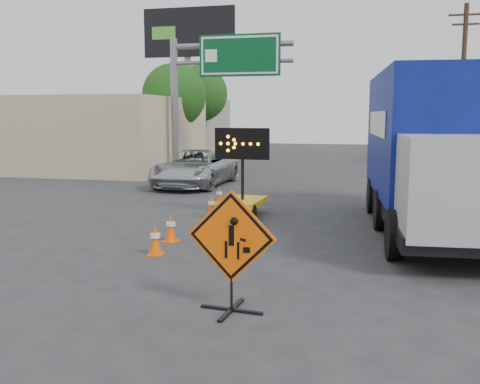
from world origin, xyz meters
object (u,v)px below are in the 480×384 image
(construction_sign, at_px, (231,248))
(pickup_truck, at_px, (195,168))
(box_truck, at_px, (433,160))
(arrow_board, at_px, (242,196))

(construction_sign, relative_size, pickup_truck, 0.34)
(box_truck, bearing_deg, pickup_truck, 135.99)
(construction_sign, bearing_deg, pickup_truck, 116.65)
(pickup_truck, height_order, box_truck, box_truck)
(pickup_truck, distance_m, box_truck, 11.61)
(pickup_truck, xyz_separation_m, box_truck, (8.86, -7.42, 1.11))
(arrow_board, relative_size, pickup_truck, 0.48)
(construction_sign, distance_m, box_truck, 7.75)
(construction_sign, relative_size, box_truck, 0.21)
(construction_sign, bearing_deg, arrow_board, 108.35)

